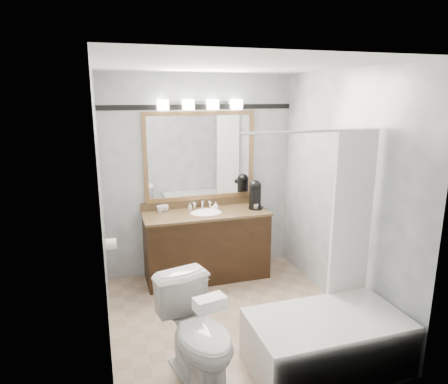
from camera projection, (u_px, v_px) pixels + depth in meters
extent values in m
cube|color=tan|center=(232.00, 319.00, 4.12)|extent=(2.40, 2.60, 0.01)
cube|color=white|center=(234.00, 64.00, 3.52)|extent=(2.40, 2.60, 0.01)
cube|color=silver|center=(200.00, 176.00, 5.03)|extent=(2.40, 0.01, 2.50)
cube|color=silver|center=(296.00, 251.00, 2.61)|extent=(2.40, 0.01, 2.50)
cube|color=silver|center=(102.00, 212.00, 3.47)|extent=(0.01, 2.60, 2.50)
cube|color=silver|center=(342.00, 193.00, 4.17)|extent=(0.01, 2.60, 2.50)
cube|color=black|center=(207.00, 246.00, 4.96)|extent=(1.50, 0.55, 0.82)
cube|color=olive|center=(206.00, 214.00, 4.86)|extent=(1.53, 0.58, 0.03)
cube|color=olive|center=(201.00, 203.00, 5.09)|extent=(1.53, 0.03, 0.10)
ellipsoid|color=white|center=(206.00, 215.00, 4.86)|extent=(0.44, 0.34, 0.14)
cube|color=#976D44|center=(200.00, 113.00, 4.82)|extent=(1.40, 0.04, 0.05)
cube|color=#976D44|center=(201.00, 197.00, 5.07)|extent=(1.40, 0.04, 0.05)
cube|color=#976D44|center=(145.00, 159.00, 4.75)|extent=(0.05, 0.04, 1.00)
cube|color=#976D44|center=(251.00, 154.00, 5.14)|extent=(0.05, 0.04, 1.00)
cube|color=white|center=(200.00, 156.00, 4.95)|extent=(1.30, 0.01, 1.00)
cube|color=silver|center=(200.00, 103.00, 4.78)|extent=(0.90, 0.05, 0.03)
cube|color=white|center=(163.00, 105.00, 4.61)|extent=(0.12, 0.12, 0.12)
cube|color=white|center=(188.00, 105.00, 4.70)|extent=(0.12, 0.12, 0.12)
cube|color=white|center=(213.00, 104.00, 4.78)|extent=(0.12, 0.12, 0.12)
cube|color=white|center=(236.00, 104.00, 4.87)|extent=(0.12, 0.12, 0.12)
cube|color=black|center=(199.00, 107.00, 4.82)|extent=(2.40, 0.01, 0.06)
cube|color=white|center=(326.00, 341.00, 3.36)|extent=(1.30, 0.72, 0.45)
cylinder|color=silver|center=(314.00, 131.00, 3.30)|extent=(1.30, 0.02, 0.02)
cube|color=white|center=(352.00, 217.00, 3.60)|extent=(0.40, 0.04, 1.55)
cylinder|color=white|center=(111.00, 244.00, 4.24)|extent=(0.11, 0.12, 0.12)
imported|color=white|center=(199.00, 333.00, 3.15)|extent=(0.63, 0.89, 0.82)
cube|color=white|center=(210.00, 303.00, 2.72)|extent=(0.24, 0.16, 0.09)
cylinder|color=black|center=(256.00, 208.00, 5.02)|extent=(0.18, 0.18, 0.02)
cylinder|color=black|center=(255.00, 196.00, 5.04)|extent=(0.15, 0.15, 0.26)
sphere|color=black|center=(255.00, 186.00, 5.01)|extent=(0.16, 0.16, 0.16)
cube|color=black|center=(256.00, 191.00, 4.95)|extent=(0.12, 0.12, 0.05)
cylinder|color=silver|center=(256.00, 206.00, 4.99)|extent=(0.06, 0.06, 0.06)
imported|color=white|center=(165.00, 208.00, 4.90)|extent=(0.13, 0.13, 0.08)
imported|color=white|center=(160.00, 209.00, 4.85)|extent=(0.10, 0.10, 0.08)
imported|color=white|center=(190.00, 207.00, 4.95)|extent=(0.05, 0.05, 0.09)
imported|color=white|center=(216.00, 205.00, 5.02)|extent=(0.08, 0.08, 0.08)
cube|color=beige|center=(214.00, 208.00, 5.00)|extent=(0.10, 0.07, 0.03)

